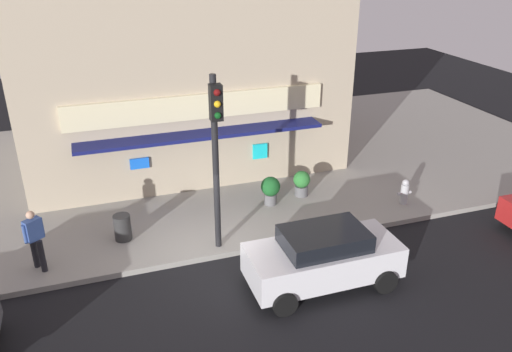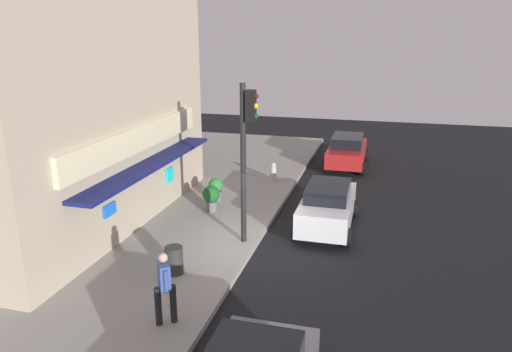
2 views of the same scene
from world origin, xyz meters
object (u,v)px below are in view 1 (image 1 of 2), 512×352
at_px(pedestrian, 35,237).
at_px(potted_plant_by_window, 271,189).
at_px(traffic_light, 216,143).
at_px(trash_can, 123,227).
at_px(potted_plant_by_doorway, 302,182).
at_px(parked_car_white, 323,257).
at_px(fire_hydrant, 404,192).

relative_size(pedestrian, potted_plant_by_window, 1.80).
xyz_separation_m(traffic_light, trash_can, (-2.62, 1.38, -2.88)).
height_order(traffic_light, trash_can, traffic_light).
xyz_separation_m(traffic_light, potted_plant_by_doorway, (3.62, 2.36, -2.78)).
bearing_deg(traffic_light, potted_plant_by_doorway, 33.05).
bearing_deg(pedestrian, potted_plant_by_doorway, 12.00).
relative_size(trash_can, parked_car_white, 0.20).
bearing_deg(potted_plant_by_window, trash_can, -171.90).
bearing_deg(potted_plant_by_window, fire_hydrant, -18.07).
bearing_deg(potted_plant_by_window, pedestrian, -168.01).
distance_m(pedestrian, potted_plant_by_window, 7.46).
bearing_deg(fire_hydrant, pedestrian, -179.35).
distance_m(traffic_light, pedestrian, 5.45).
relative_size(potted_plant_by_window, parked_car_white, 0.25).
height_order(fire_hydrant, trash_can, fire_hydrant).
xyz_separation_m(traffic_light, pedestrian, (-4.92, 0.54, -2.28)).
xyz_separation_m(traffic_light, parked_car_white, (2.19, -2.34, -2.60)).
relative_size(traffic_light, fire_hydrant, 5.77).
bearing_deg(potted_plant_by_doorway, pedestrian, -168.00).
bearing_deg(parked_car_white, traffic_light, 133.15).
xyz_separation_m(trash_can, potted_plant_by_window, (4.98, 0.71, 0.17)).
bearing_deg(potted_plant_by_doorway, fire_hydrant, -28.73).
relative_size(fire_hydrant, potted_plant_by_doorway, 0.97).
bearing_deg(trash_can, potted_plant_by_doorway, 8.91).
relative_size(traffic_light, potted_plant_by_window, 5.15).
bearing_deg(traffic_light, fire_hydrant, 5.74).
xyz_separation_m(trash_can, potted_plant_by_doorway, (6.24, 0.98, 0.09)).
relative_size(fire_hydrant, parked_car_white, 0.22).
distance_m(traffic_light, fire_hydrant, 7.31).
bearing_deg(fire_hydrant, trash_can, 175.66).
xyz_separation_m(pedestrian, potted_plant_by_window, (7.29, 1.55, -0.43)).
relative_size(potted_plant_by_doorway, parked_car_white, 0.23).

